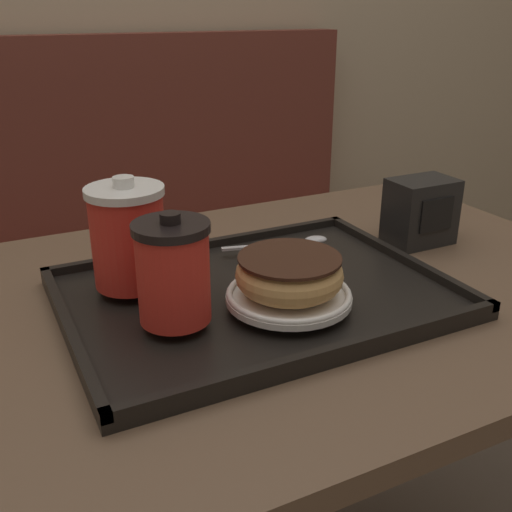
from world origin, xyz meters
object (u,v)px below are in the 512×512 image
object	(u,v)px
donut_chocolate_glazed	(289,273)
spoon	(299,242)
coffee_cup_front	(173,271)
coffee_cup_rear	(128,236)
napkin_dispenser	(421,211)

from	to	relation	value
donut_chocolate_glazed	spoon	xyz separation A→B (m)	(0.11, 0.16, -0.03)
coffee_cup_front	spoon	size ratio (longest dim) A/B	0.80
coffee_cup_rear	napkin_dispenser	world-z (taller)	coffee_cup_rear
coffee_cup_front	donut_chocolate_glazed	xyz separation A→B (m)	(0.14, -0.02, -0.02)
spoon	napkin_dispenser	bearing A→B (deg)	7.53
coffee_cup_rear	napkin_dispenser	distance (m)	0.48
coffee_cup_front	napkin_dispenser	size ratio (longest dim) A/B	1.22
coffee_cup_front	donut_chocolate_glazed	distance (m)	0.14
coffee_cup_front	spoon	world-z (taller)	coffee_cup_front
donut_chocolate_glazed	coffee_cup_front	bearing A→B (deg)	172.65
coffee_cup_front	coffee_cup_rear	xyz separation A→B (m)	(-0.02, 0.12, 0.01)
coffee_cup_rear	donut_chocolate_glazed	size ratio (longest dim) A/B	1.09
spoon	napkin_dispenser	world-z (taller)	napkin_dispenser
coffee_cup_front	napkin_dispenser	bearing A→B (deg)	13.74
spoon	donut_chocolate_glazed	bearing A→B (deg)	-109.55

